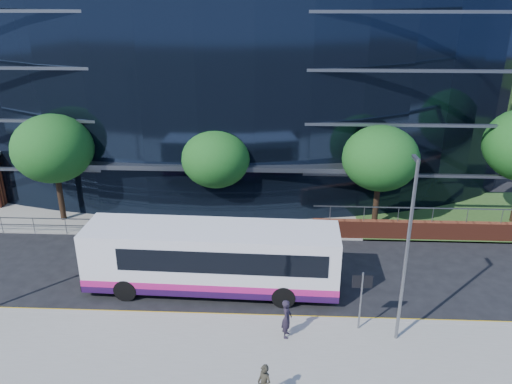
{
  "coord_description": "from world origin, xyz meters",
  "views": [
    {
      "loc": [
        0.87,
        -19.81,
        13.83
      ],
      "look_at": [
        -0.44,
        8.0,
        2.62
      ],
      "focal_mm": 35.0,
      "sensor_mm": 36.0,
      "label": 1
    }
  ],
  "objects_px": {
    "tree_far_b": "(216,159)",
    "streetlight_east": "(407,248)",
    "tree_dist_e": "(479,78)",
    "city_bus": "(214,258)",
    "street_sign": "(362,289)",
    "tree_far_c": "(380,158)",
    "pedestrian_b": "(264,384)",
    "tree_far_a": "(53,149)",
    "pedestrian": "(287,318)"
  },
  "relations": [
    {
      "from": "streetlight_east",
      "to": "pedestrian_b",
      "type": "distance_m",
      "value": 7.55
    },
    {
      "from": "tree_far_c",
      "to": "tree_dist_e",
      "type": "relative_size",
      "value": 1.0
    },
    {
      "from": "tree_far_c",
      "to": "streetlight_east",
      "type": "xyz_separation_m",
      "value": [
        -1.0,
        -11.17,
        -0.1
      ]
    },
    {
      "from": "tree_dist_e",
      "to": "pedestrian_b",
      "type": "relative_size",
      "value": 4.12
    },
    {
      "from": "pedestrian_b",
      "to": "tree_far_a",
      "type": "bearing_deg",
      "value": 173.73
    },
    {
      "from": "city_bus",
      "to": "pedestrian_b",
      "type": "relative_size",
      "value": 7.86
    },
    {
      "from": "tree_far_a",
      "to": "city_bus",
      "type": "xyz_separation_m",
      "value": [
        10.81,
        -7.57,
        -3.09
      ]
    },
    {
      "from": "city_bus",
      "to": "pedestrian_b",
      "type": "bearing_deg",
      "value": -68.36
    },
    {
      "from": "tree_far_b",
      "to": "tree_dist_e",
      "type": "relative_size",
      "value": 0.93
    },
    {
      "from": "street_sign",
      "to": "pedestrian",
      "type": "height_order",
      "value": "street_sign"
    },
    {
      "from": "tree_far_a",
      "to": "pedestrian",
      "type": "height_order",
      "value": "tree_far_a"
    },
    {
      "from": "pedestrian",
      "to": "city_bus",
      "type": "bearing_deg",
      "value": 49.64
    },
    {
      "from": "street_sign",
      "to": "city_bus",
      "type": "relative_size",
      "value": 0.23
    },
    {
      "from": "streetlight_east",
      "to": "tree_far_a",
      "type": "bearing_deg",
      "value": 149.54
    },
    {
      "from": "streetlight_east",
      "to": "city_bus",
      "type": "distance_m",
      "value": 9.33
    },
    {
      "from": "streetlight_east",
      "to": "city_bus",
      "type": "bearing_deg",
      "value": 156.24
    },
    {
      "from": "tree_dist_e",
      "to": "streetlight_east",
      "type": "distance_m",
      "value": 45.85
    },
    {
      "from": "city_bus",
      "to": "tree_dist_e",
      "type": "bearing_deg",
      "value": 57.51
    },
    {
      "from": "tree_far_b",
      "to": "streetlight_east",
      "type": "distance_m",
      "value": 14.74
    },
    {
      "from": "street_sign",
      "to": "tree_far_b",
      "type": "xyz_separation_m",
      "value": [
        -7.5,
        11.09,
        2.06
      ]
    },
    {
      "from": "tree_far_a",
      "to": "tree_far_b",
      "type": "distance_m",
      "value": 10.03
    },
    {
      "from": "tree_dist_e",
      "to": "streetlight_east",
      "type": "relative_size",
      "value": 0.81
    },
    {
      "from": "tree_far_c",
      "to": "street_sign",
      "type": "bearing_deg",
      "value": -103.29
    },
    {
      "from": "tree_far_c",
      "to": "tree_dist_e",
      "type": "distance_m",
      "value": 35.36
    },
    {
      "from": "pedestrian",
      "to": "pedestrian_b",
      "type": "distance_m",
      "value": 3.82
    },
    {
      "from": "pedestrian",
      "to": "pedestrian_b",
      "type": "bearing_deg",
      "value": 173.53
    },
    {
      "from": "tree_dist_e",
      "to": "streetlight_east",
      "type": "bearing_deg",
      "value": -113.11
    },
    {
      "from": "pedestrian_b",
      "to": "tree_far_c",
      "type": "bearing_deg",
      "value": 108.37
    },
    {
      "from": "tree_far_c",
      "to": "pedestrian",
      "type": "relative_size",
      "value": 3.68
    },
    {
      "from": "tree_dist_e",
      "to": "pedestrian_b",
      "type": "xyz_separation_m",
      "value": [
        -23.49,
        -46.01,
        -3.6
      ]
    },
    {
      "from": "tree_dist_e",
      "to": "city_bus",
      "type": "xyz_separation_m",
      "value": [
        -26.19,
        -38.57,
        -2.76
      ]
    },
    {
      "from": "tree_far_c",
      "to": "city_bus",
      "type": "xyz_separation_m",
      "value": [
        -9.19,
        -7.57,
        -2.76
      ]
    },
    {
      "from": "street_sign",
      "to": "tree_dist_e",
      "type": "bearing_deg",
      "value": 64.88
    },
    {
      "from": "tree_far_c",
      "to": "streetlight_east",
      "type": "distance_m",
      "value": 11.22
    },
    {
      "from": "street_sign",
      "to": "tree_far_c",
      "type": "bearing_deg",
      "value": 76.71
    },
    {
      "from": "street_sign",
      "to": "streetlight_east",
      "type": "relative_size",
      "value": 0.35
    },
    {
      "from": "tree_far_a",
      "to": "streetlight_east",
      "type": "bearing_deg",
      "value": -30.46
    },
    {
      "from": "street_sign",
      "to": "streetlight_east",
      "type": "bearing_deg",
      "value": -21.36
    },
    {
      "from": "tree_far_c",
      "to": "tree_dist_e",
      "type": "xyz_separation_m",
      "value": [
        17.0,
        31.0,
        0.0
      ]
    },
    {
      "from": "tree_far_b",
      "to": "pedestrian",
      "type": "xyz_separation_m",
      "value": [
        4.34,
        -11.78,
        -3.17
      ]
    },
    {
      "from": "tree_far_b",
      "to": "city_bus",
      "type": "distance_m",
      "value": 8.47
    },
    {
      "from": "streetlight_east",
      "to": "city_bus",
      "type": "xyz_separation_m",
      "value": [
        -8.19,
        3.6,
        -2.67
      ]
    },
    {
      "from": "street_sign",
      "to": "tree_dist_e",
      "type": "xyz_separation_m",
      "value": [
        19.5,
        41.59,
        2.39
      ]
    },
    {
      "from": "tree_dist_e",
      "to": "pedestrian_b",
      "type": "distance_m",
      "value": 51.78
    },
    {
      "from": "tree_far_a",
      "to": "streetlight_east",
      "type": "height_order",
      "value": "streetlight_east"
    },
    {
      "from": "streetlight_east",
      "to": "pedestrian",
      "type": "bearing_deg",
      "value": -178.71
    },
    {
      "from": "tree_far_a",
      "to": "tree_far_c",
      "type": "height_order",
      "value": "tree_far_a"
    },
    {
      "from": "tree_far_c",
      "to": "city_bus",
      "type": "distance_m",
      "value": 12.22
    },
    {
      "from": "street_sign",
      "to": "pedestrian",
      "type": "relative_size",
      "value": 1.58
    },
    {
      "from": "tree_far_b",
      "to": "pedestrian_b",
      "type": "relative_size",
      "value": 3.83
    }
  ]
}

